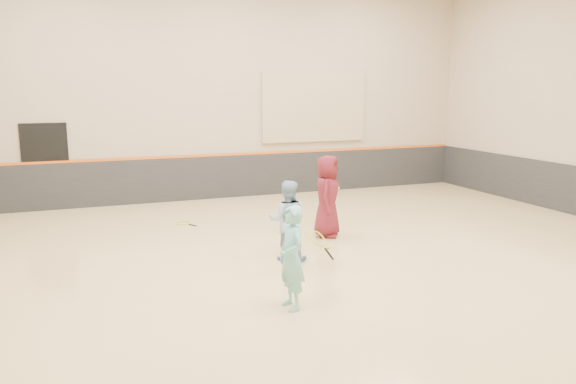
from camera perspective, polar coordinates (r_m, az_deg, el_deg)
name	(u,v)px	position (r m, az deg, el deg)	size (l,w,h in m)	color
room	(304,213)	(10.18, 1.62, -2.19)	(15.04, 12.04, 6.22)	tan
wainscot_back	(222,177)	(15.80, -6.74, 1.54)	(14.90, 0.04, 1.20)	#232326
accent_stripe	(221,155)	(15.70, -6.78, 3.77)	(14.90, 0.03, 0.06)	#D85914
acoustic_panel	(314,107)	(16.51, 2.70, 8.61)	(3.20, 0.08, 2.00)	tan
doorway	(46,167)	(15.28, -23.37, 2.33)	(1.10, 0.05, 2.20)	black
girl	(292,258)	(7.83, 0.36, -6.70)	(0.54, 0.35, 1.47)	#72C5C6
instructor	(288,220)	(10.02, -0.05, -2.91)	(0.70, 0.55, 1.45)	#8AB5D6
young_man	(327,196)	(11.62, 4.00, -0.42)	(0.83, 0.54, 1.70)	maroon
held_racket	(318,238)	(9.83, 3.03, -4.73)	(0.56, 0.56, 0.57)	#AFCC2C
spare_racket	(183,222)	(13.06, -10.61, -3.03)	(0.76, 0.76, 0.06)	#9DBD29
ball_under_racket	(328,247)	(10.86, 4.10, -5.64)	(0.07, 0.07, 0.07)	#CADD33
ball_in_hand	(338,188)	(11.50, 5.11, 0.39)	(0.07, 0.07, 0.07)	yellow
ball_beside_spare	(287,209)	(14.20, -0.09, -1.74)	(0.07, 0.07, 0.07)	#C8D832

